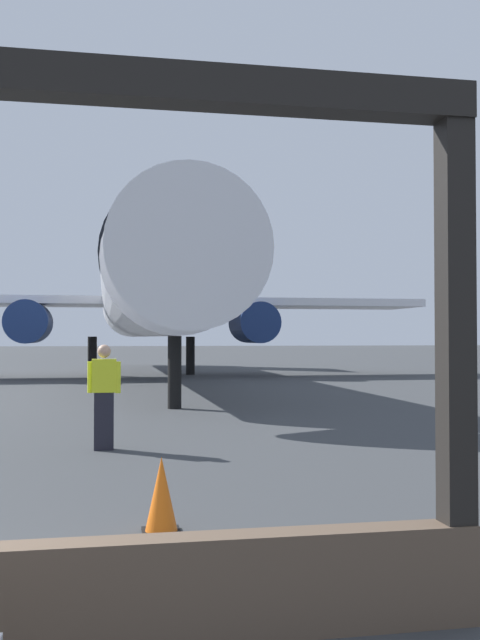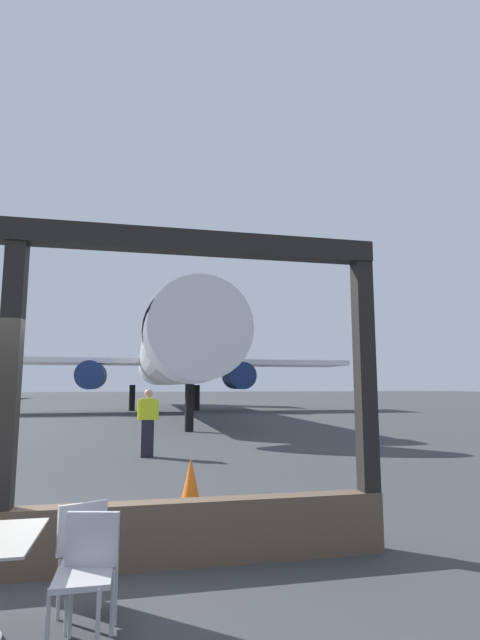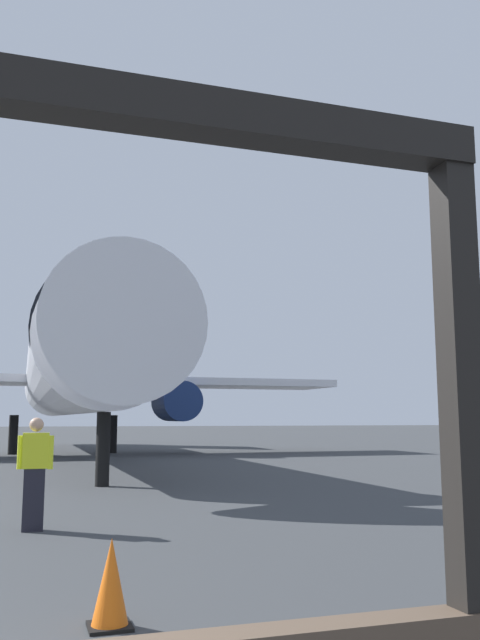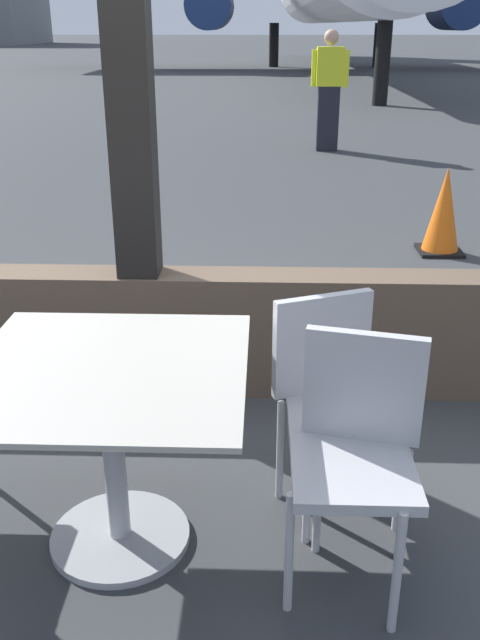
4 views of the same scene
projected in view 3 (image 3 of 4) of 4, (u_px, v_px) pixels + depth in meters
The scene contains 3 objects.
airplane at pixel (71, 372), 30.65m from camera, with size 27.06×34.89×10.78m.
ground_crew_worker at pixel (35, 472), 10.46m from camera, with size 0.55×0.24×1.74m.
traffic_cone at pixel (111, 585), 5.60m from camera, with size 0.36×0.36×0.73m.
Camera 3 is at (1.35, -3.45, 1.73)m, focal length 37.52 mm.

